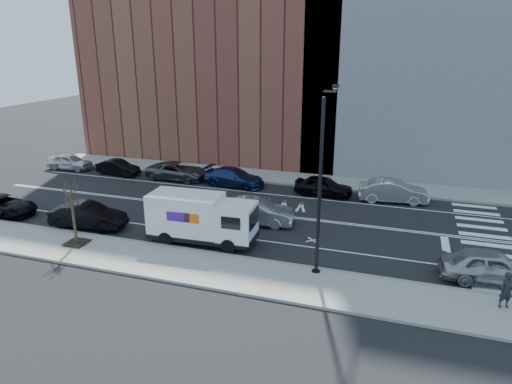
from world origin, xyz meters
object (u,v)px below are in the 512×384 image
Objects in this scene: driving_sedan at (255,212)px; far_parked_b at (118,167)px; fedex_van at (201,218)px; near_parked_front at (492,267)px; pedestrian at (507,290)px; far_parked_a at (70,162)px.

far_parked_b is at bearing 57.11° from driving_sedan.
driving_sedan is (15.35, -7.21, 0.16)m from far_parked_b.
far_parked_b is at bearing 137.75° from fedex_van.
pedestrian reaches higher than near_parked_front.
far_parked_b is 30.90m from near_parked_front.
near_parked_front is 2.90× the size of pedestrian.
near_parked_front is (15.67, 0.11, -0.71)m from fedex_van.
fedex_van is 4.35m from driving_sedan.
pedestrian is at bearing -122.02° from driving_sedan.
pedestrian is at bearing -11.52° from fedex_van.
pedestrian is (29.12, -13.43, 0.33)m from far_parked_b.
pedestrian is (15.86, -2.47, -0.55)m from fedex_van.
near_parked_front is (13.58, -3.64, 0.01)m from driving_sedan.
near_parked_front is at bearing -109.78° from far_parked_a.
driving_sedan is at bearing 136.73° from pedestrian.
near_parked_front reaches higher than far_parked_a.
far_parked_b is 0.81× the size of driving_sedan.
fedex_van is at bearing -123.22° from far_parked_b.
far_parked_a is 36.01m from near_parked_front.
near_parked_front is (28.93, -10.85, 0.17)m from far_parked_b.
pedestrian is (34.48, -13.60, 0.27)m from far_parked_a.
fedex_van is at bearing 86.32° from near_parked_front.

